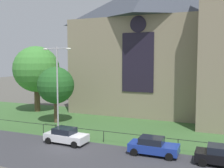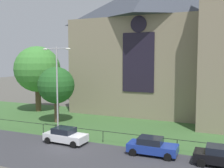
# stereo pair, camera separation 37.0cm
# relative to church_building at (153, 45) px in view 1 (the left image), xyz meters

# --- Properties ---
(ground) EXTENTS (160.00, 160.00, 0.00)m
(ground) POSITION_rel_church_building_xyz_m (-3.08, -9.19, -10.27)
(ground) COLOR #56544C
(road_asphalt) EXTENTS (120.00, 8.00, 0.01)m
(road_asphalt) POSITION_rel_church_building_xyz_m (-3.08, -21.19, -10.27)
(road_asphalt) COLOR #38383D
(road_asphalt) RESTS_ON ground
(grass_verge) EXTENTS (120.00, 20.00, 0.01)m
(grass_verge) POSITION_rel_church_building_xyz_m (-3.08, -11.19, -10.27)
(grass_verge) COLOR #3D6633
(grass_verge) RESTS_ON ground
(church_building) EXTENTS (23.20, 16.20, 26.00)m
(church_building) POSITION_rel_church_building_xyz_m (0.00, 0.00, 0.00)
(church_building) COLOR gray
(church_building) RESTS_ON ground
(iron_railing) EXTENTS (28.88, 0.07, 1.13)m
(iron_railing) POSITION_rel_church_building_xyz_m (-0.77, -16.69, -9.31)
(iron_railing) COLOR black
(iron_railing) RESTS_ON ground
(tree_left_near) EXTENTS (4.71, 4.71, 7.18)m
(tree_left_near) POSITION_rel_church_building_xyz_m (-9.86, -11.42, -5.48)
(tree_left_near) COLOR brown
(tree_left_near) RESTS_ON ground
(tree_left_far) EXTENTS (7.12, 7.12, 10.18)m
(tree_left_far) POSITION_rel_church_building_xyz_m (-16.92, -6.24, -3.69)
(tree_left_far) COLOR brown
(tree_left_far) RESTS_ON ground
(streetlamp_near) EXTENTS (3.37, 0.26, 9.44)m
(streetlamp_near) POSITION_rel_church_building_xyz_m (-5.99, -16.79, -4.38)
(streetlamp_near) COLOR #B2B2B7
(streetlamp_near) RESTS_ON ground
(parked_car_white) EXTENTS (4.27, 2.15, 1.51)m
(parked_car_white) POSITION_rel_church_building_xyz_m (-4.01, -18.42, -9.53)
(parked_car_white) COLOR silver
(parked_car_white) RESTS_ON ground
(parked_car_blue) EXTENTS (4.22, 2.05, 1.51)m
(parked_car_blue) POSITION_rel_church_building_xyz_m (4.58, -18.25, -9.53)
(parked_car_blue) COLOR #1E3899
(parked_car_blue) RESTS_ON ground
(parked_car_black) EXTENTS (4.21, 2.04, 1.51)m
(parked_car_black) POSITION_rel_church_building_xyz_m (10.11, -18.48, -9.53)
(parked_car_black) COLOR black
(parked_car_black) RESTS_ON ground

